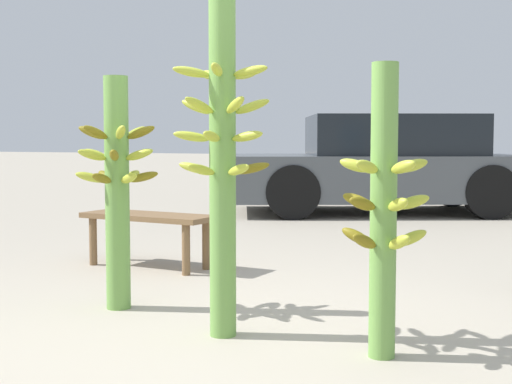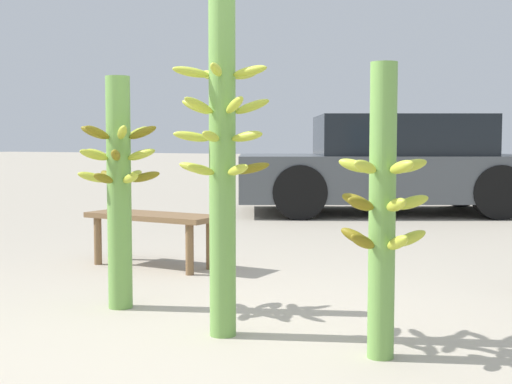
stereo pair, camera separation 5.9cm
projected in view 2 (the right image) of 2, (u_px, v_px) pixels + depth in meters
The scene contains 6 objects.
ground_plane at pixel (212, 343), 3.42m from camera, with size 80.00×80.00×0.00m, color #A89E8C.
banana_stalk_left at pixel (119, 185), 4.10m from camera, with size 0.48×0.48×1.34m.
banana_stalk_center at pixel (222, 155), 3.50m from camera, with size 0.49×0.49×1.72m.
banana_stalk_right at pixel (382, 210), 3.16m from camera, with size 0.41×0.42×1.32m.
market_bench at pixel (153, 223), 5.46m from camera, with size 1.10×0.46×0.41m.
parked_car at pixel (390, 165), 9.51m from camera, with size 4.33×3.32×1.29m.
Camera 2 is at (1.62, -2.96, 0.98)m, focal length 50.00 mm.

